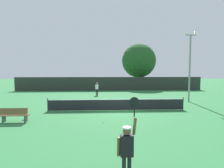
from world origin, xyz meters
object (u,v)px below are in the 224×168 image
spare_racket (26,119)px  parked_car_far (160,83)px  courtside_bench (14,115)px  light_pole (190,62)px  player_receiving (97,88)px  parked_car_near (71,84)px  player_serving (127,146)px  parked_car_mid (143,83)px  tennis_ball (104,122)px  large_tree (139,61)px

spare_racket → parked_car_far: parked_car_far is taller
parked_car_far → spare_racket: bearing=-117.3°
courtside_bench → light_pole: size_ratio=0.24×
player_receiving → parked_car_near: player_receiving is taller
parked_car_near → parked_car_far: size_ratio=0.95×
player_serving → spare_racket: 9.52m
courtside_bench → parked_car_near: size_ratio=0.43×
parked_car_mid → parked_car_far: (3.51, -0.22, 0.00)m
spare_racket → courtside_bench: courtside_bench is taller
player_serving → parked_car_near: size_ratio=0.61×
parked_car_mid → tennis_ball: bearing=-102.0°
parked_car_far → player_serving: bearing=-101.0°
tennis_ball → parked_car_near: parked_car_near is taller
player_receiving → light_pole: bearing=152.1°
player_receiving → light_pole: light_pole is taller
light_pole → parked_car_far: 17.57m
parked_car_far → light_pole: bearing=-89.2°
player_receiving → light_pole: 11.90m
tennis_ball → parked_car_mid: size_ratio=0.02×
tennis_ball → courtside_bench: bearing=176.3°
player_serving → parked_car_near: (-7.09, 30.29, -0.36)m
light_pole → parked_car_near: bearing=133.3°
tennis_ball → parked_car_far: size_ratio=0.02×
parked_car_mid → parked_car_far: 3.52m
player_serving → parked_car_near: bearing=103.2°
tennis_ball → parked_car_mid: 25.97m
parked_car_near → courtside_bench: bearing=-87.4°
courtside_bench → large_tree: (12.87, 23.66, 4.85)m
parked_car_near → parked_car_mid: size_ratio=0.97×
tennis_ball → parked_car_mid: bearing=71.9°
player_receiving → parked_car_near: bearing=-63.8°
player_serving → parked_car_far: size_ratio=0.58×
large_tree → parked_car_near: size_ratio=2.05×
player_receiving → parked_car_near: (-5.54, 11.27, -0.28)m
player_receiving → tennis_ball: 12.83m
courtside_bench → parked_car_near: 23.67m
spare_racket → parked_car_far: bearing=54.2°
player_receiving → spare_racket: size_ratio=3.30×
large_tree → light_pole: bearing=-82.6°
large_tree → spare_racket: bearing=-118.4°
player_receiving → large_tree: (7.96, 11.28, 4.28)m
player_serving → parked_car_mid: bearing=76.6°
spare_racket → parked_car_mid: parked_car_mid is taller
spare_racket → player_serving: bearing=-50.5°
player_receiving → parked_car_far: size_ratio=0.39×
player_serving → player_receiving: size_ratio=1.50×
spare_racket → light_pole: bearing=23.5°
light_pole → parked_car_near: light_pole is taller
player_serving → large_tree: (6.41, 30.29, 4.19)m
player_serving → player_receiving: (-1.55, 19.02, -0.08)m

